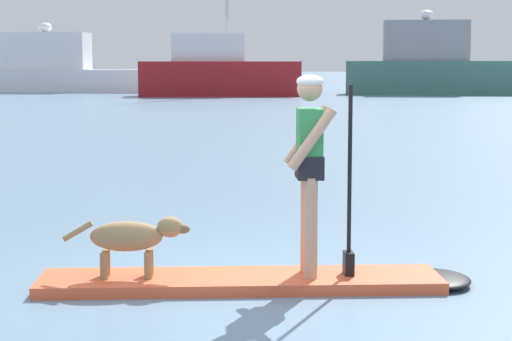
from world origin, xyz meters
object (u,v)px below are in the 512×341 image
(paddleboard, at_px, (267,281))
(dog, at_px, (133,237))
(moored_boat_center, at_px, (55,70))
(moored_boat_starboard, at_px, (435,67))
(person_paddler, at_px, (311,160))
(moored_boat_port, at_px, (217,72))

(paddleboard, height_order, dog, dog)
(moored_boat_center, distance_m, moored_boat_starboard, 25.17)
(person_paddler, height_order, moored_boat_port, moored_boat_port)
(person_paddler, height_order, moored_boat_starboard, moored_boat_starboard)
(person_paddler, height_order, moored_boat_center, moored_boat_center)
(moored_boat_center, xyz_separation_m, moored_boat_starboard, (25.13, -1.37, 0.23))
(dog, bearing_deg, person_paddler, 10.65)
(paddleboard, bearing_deg, dog, -169.35)
(person_paddler, bearing_deg, moored_boat_port, 101.40)
(paddleboard, bearing_deg, moored_boat_port, 100.92)
(moored_boat_center, xyz_separation_m, moored_boat_port, (12.16, -5.85, -0.04))
(moored_boat_port, relative_size, moored_boat_starboard, 1.12)
(moored_boat_port, bearing_deg, person_paddler, -78.60)
(paddleboard, distance_m, dog, 1.22)
(paddleboard, height_order, moored_boat_port, moored_boat_port)
(moored_boat_starboard, bearing_deg, moored_boat_center, 176.88)
(moored_boat_center, relative_size, moored_boat_port, 0.99)
(person_paddler, relative_size, moored_boat_port, 0.13)
(moored_boat_starboard, bearing_deg, person_paddler, -94.65)
(paddleboard, bearing_deg, moored_boat_center, 112.36)
(moored_boat_port, bearing_deg, dog, -80.54)
(paddleboard, relative_size, moored_boat_center, 0.30)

